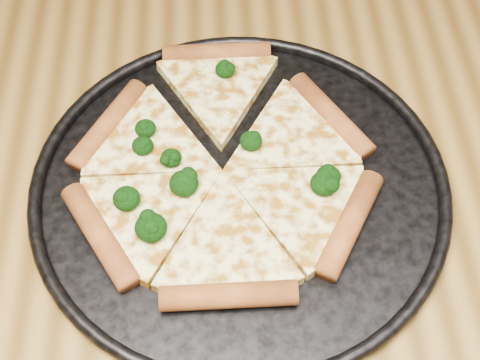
{
  "coord_description": "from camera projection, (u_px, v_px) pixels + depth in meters",
  "views": [
    {
      "loc": [
        0.04,
        -0.32,
        1.3
      ],
      "look_at": [
        0.06,
        0.07,
        0.77
      ],
      "focal_mm": 51.34,
      "sensor_mm": 36.0,
      "label": 1
    }
  ],
  "objects": [
    {
      "name": "broccoli_florets",
      "position": [
        205.0,
        172.0,
        0.65
      ],
      "size": [
        0.22,
        0.22,
        0.02
      ],
      "color": "black",
      "rests_on": "pizza"
    },
    {
      "name": "pizza_pan",
      "position": [
        240.0,
        185.0,
        0.67
      ],
      "size": [
        0.41,
        0.41,
        0.02
      ],
      "color": "black",
      "rests_on": "dining_table"
    },
    {
      "name": "dining_table",
      "position": [
        187.0,
        294.0,
        0.71
      ],
      "size": [
        1.2,
        0.9,
        0.75
      ],
      "color": "olive",
      "rests_on": "ground"
    },
    {
      "name": "pizza",
      "position": [
        222.0,
        167.0,
        0.67
      ],
      "size": [
        0.31,
        0.32,
        0.02
      ],
      "rotation": [
        0.0,
        0.0,
        0.01
      ],
      "color": "#FFF79C",
      "rests_on": "pizza_pan"
    }
  ]
}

